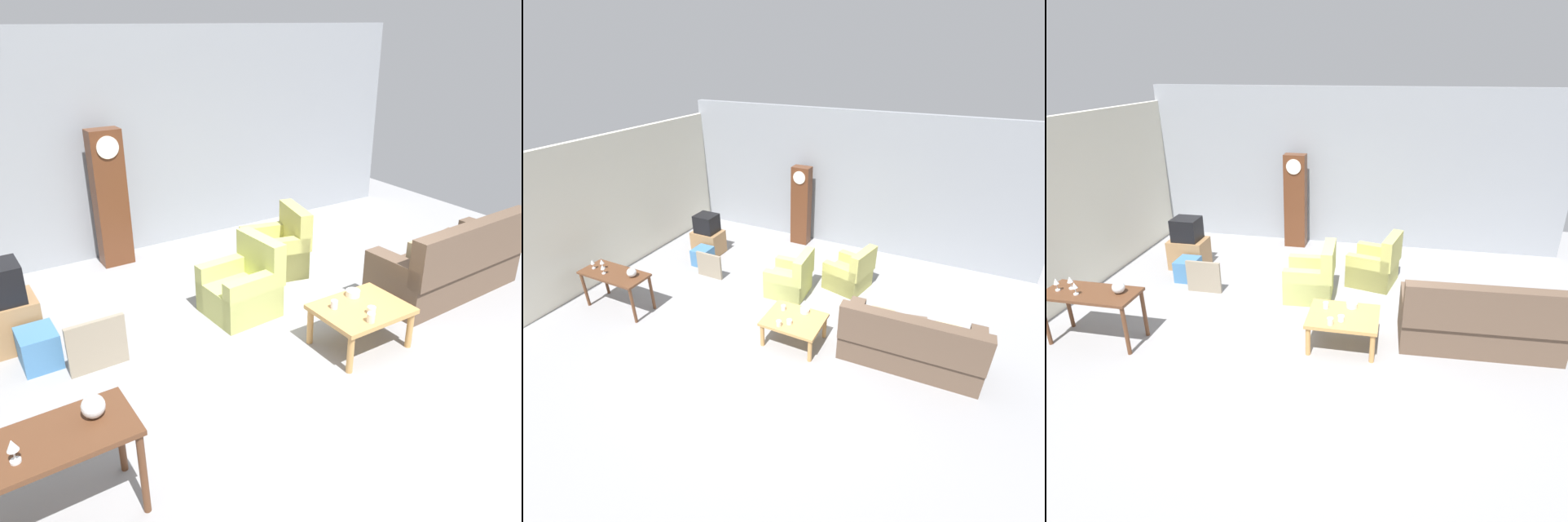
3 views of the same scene
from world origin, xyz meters
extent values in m
plane|color=gray|center=(0.00, 0.00, 0.00)|extent=(10.40, 10.40, 0.00)
cube|color=gray|center=(0.00, 3.60, 1.60)|extent=(8.40, 0.16, 3.20)
cube|color=silver|center=(-4.20, 0.40, 1.44)|extent=(0.12, 6.40, 2.88)
cube|color=brown|center=(2.14, 0.00, 0.22)|extent=(2.13, 0.92, 0.44)
cube|color=brown|center=(2.16, -0.36, 0.74)|extent=(2.11, 0.28, 0.60)
cube|color=brown|center=(3.07, 0.04, 0.34)|extent=(0.27, 0.85, 0.68)
cube|color=brown|center=(1.22, -0.03, 0.34)|extent=(0.27, 0.85, 0.68)
cube|color=#C6B284|center=(2.62, 0.07, 0.62)|extent=(0.37, 0.15, 0.36)
cube|color=brown|center=(2.14, 0.05, 0.62)|extent=(0.38, 0.19, 0.36)
cube|color=#9E8966|center=(1.66, 0.03, 0.62)|extent=(0.37, 0.14, 0.36)
cube|color=#B7BC66|center=(-0.40, 0.93, 0.20)|extent=(0.80, 0.80, 0.40)
cube|color=#B7BC66|center=(-0.08, 0.95, 0.66)|extent=(0.22, 0.77, 0.52)
cube|color=#B7BC66|center=(-0.41, 1.23, 0.30)|extent=(0.77, 0.20, 0.60)
cube|color=#B7BC66|center=(-0.38, 0.64, 0.30)|extent=(0.77, 0.20, 0.60)
cube|color=tan|center=(0.61, 1.67, 0.20)|extent=(0.92, 0.92, 0.40)
cube|color=tan|center=(0.92, 1.60, 0.66)|extent=(0.35, 0.78, 0.52)
cube|color=tan|center=(0.68, 1.96, 0.30)|extent=(0.78, 0.33, 0.60)
cube|color=tan|center=(0.54, 1.38, 0.30)|extent=(0.78, 0.33, 0.60)
cube|color=tan|center=(0.33, -0.38, 0.45)|extent=(0.96, 0.76, 0.05)
cylinder|color=tan|center=(-0.09, -0.70, 0.21)|extent=(0.07, 0.07, 0.42)
cylinder|color=tan|center=(0.76, -0.70, 0.21)|extent=(0.07, 0.07, 0.42)
cylinder|color=tan|center=(-0.09, -0.05, 0.21)|extent=(0.07, 0.07, 0.42)
cylinder|color=tan|center=(0.76, -0.05, 0.21)|extent=(0.07, 0.07, 0.42)
cube|color=#56331E|center=(-3.05, -0.93, 0.74)|extent=(1.30, 0.56, 0.04)
cylinder|color=#56331E|center=(-2.45, -1.16, 0.36)|extent=(0.06, 0.06, 0.72)
cylinder|color=#56331E|center=(-3.66, -0.69, 0.36)|extent=(0.06, 0.06, 0.72)
cylinder|color=#56331E|center=(-2.45, -0.69, 0.36)|extent=(0.06, 0.06, 0.72)
cube|color=#562D19|center=(-1.12, 3.19, 0.97)|extent=(0.44, 0.28, 1.94)
cylinder|color=silver|center=(-1.12, 3.04, 1.72)|extent=(0.30, 0.02, 0.30)
cube|color=#997047|center=(-2.87, 1.68, 0.28)|extent=(0.68, 0.52, 0.55)
cube|color=black|center=(-2.87, 1.68, 0.76)|extent=(0.48, 0.44, 0.42)
cube|color=gray|center=(-2.18, 0.74, 0.28)|extent=(0.60, 0.05, 0.56)
cube|color=teal|center=(-2.66, 1.15, 0.19)|extent=(0.37, 0.43, 0.39)
sphere|color=silver|center=(-2.65, -0.88, 0.84)|extent=(0.17, 0.17, 0.17)
cylinder|color=white|center=(0.32, -0.54, 0.51)|extent=(0.09, 0.09, 0.08)
cylinder|color=silver|center=(0.07, -0.24, 0.52)|extent=(0.07, 0.07, 0.09)
cylinder|color=beige|center=(0.19, -0.66, 0.52)|extent=(0.08, 0.08, 0.10)
cylinder|color=white|center=(0.42, -0.14, 0.51)|extent=(0.16, 0.16, 0.07)
cylinder|color=silver|center=(-3.51, -0.97, 0.76)|extent=(0.06, 0.06, 0.02)
cylinder|color=silver|center=(-3.51, -0.97, 0.81)|extent=(0.01, 0.01, 0.08)
cone|color=silver|center=(-3.51, -0.97, 0.90)|extent=(0.07, 0.07, 0.08)
cylinder|color=silver|center=(-3.36, -0.89, 0.76)|extent=(0.07, 0.07, 0.02)
cylinder|color=silver|center=(-3.36, -0.89, 0.82)|extent=(0.01, 0.01, 0.08)
cone|color=silver|center=(-3.36, -0.89, 0.90)|extent=(0.08, 0.08, 0.08)
cylinder|color=silver|center=(-3.19, -1.03, 0.76)|extent=(0.07, 0.07, 0.02)
cylinder|color=silver|center=(-3.19, -1.03, 0.81)|extent=(0.01, 0.01, 0.08)
cone|color=silver|center=(-3.19, -1.03, 0.89)|extent=(0.08, 0.08, 0.08)
camera|label=1|loc=(-3.30, -3.97, 3.26)|focal=36.99mm
camera|label=2|loc=(2.43, -5.05, 4.37)|focal=26.70mm
camera|label=3|loc=(0.88, -5.65, 3.58)|focal=30.97mm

